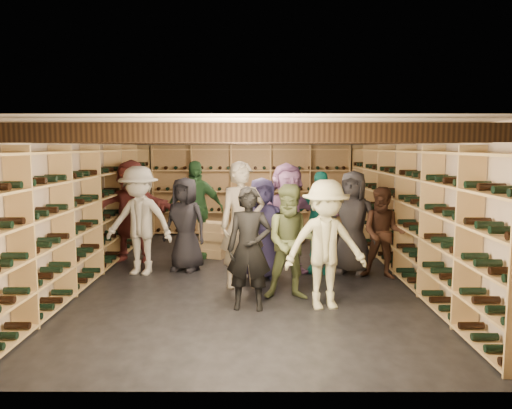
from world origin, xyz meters
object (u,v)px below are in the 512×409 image
at_px(person_4, 319,222).
at_px(person_7, 242,225).
at_px(crate_loose, 292,238).
at_px(person_5, 131,211).
at_px(crate_stack_left, 261,231).
at_px(person_9, 139,221).
at_px(person_6, 262,229).
at_px(person_1, 249,249).
at_px(person_0, 185,224).
at_px(person_12, 353,222).
at_px(person_3, 326,245).
at_px(crate_stack_right, 214,240).
at_px(person_8, 383,233).
at_px(person_11, 287,219).
at_px(person_10, 195,209).
at_px(person_2, 292,242).

xyz_separation_m(person_4, person_7, (-1.27, -0.88, 0.09)).
distance_m(crate_loose, person_5, 3.70).
bearing_deg(crate_stack_left, person_7, -95.55).
xyz_separation_m(crate_stack_left, person_9, (-2.03, -2.31, 0.56)).
distance_m(crate_loose, person_6, 3.22).
xyz_separation_m(person_1, person_9, (-1.85, 1.80, 0.10)).
bearing_deg(crate_stack_left, person_0, -122.46).
height_order(person_1, person_6, person_6).
xyz_separation_m(person_5, person_12, (3.92, -0.88, -0.08)).
height_order(person_3, person_12, person_12).
relative_size(person_7, person_12, 1.10).
height_order(person_4, person_7, person_7).
xyz_separation_m(person_0, person_6, (1.31, -0.55, 0.01)).
relative_size(crate_stack_right, person_7, 0.36).
height_order(person_4, person_6, person_4).
xyz_separation_m(person_7, person_8, (2.26, 0.49, -0.21)).
relative_size(crate_loose, person_4, 0.29).
distance_m(person_0, person_7, 1.44).
height_order(crate_loose, person_7, person_7).
bearing_deg(crate_stack_left, person_12, -55.75).
relative_size(person_3, person_11, 0.92).
xyz_separation_m(person_6, person_7, (-0.30, -0.46, 0.14)).
distance_m(person_9, person_10, 1.48).
relative_size(person_1, person_2, 1.00).
distance_m(person_9, person_12, 3.55).
relative_size(person_7, person_11, 1.03).
bearing_deg(crate_stack_right, person_1, -76.71).
relative_size(person_0, person_3, 0.94).
bearing_deg(person_6, person_9, 158.47).
height_order(person_4, person_9, person_9).
bearing_deg(person_6, person_10, 115.86).
relative_size(person_8, person_10, 0.80).
relative_size(crate_stack_left, crate_stack_right, 1.00).
bearing_deg(person_8, person_3, -109.30).
height_order(crate_stack_left, person_12, person_12).
distance_m(crate_loose, person_4, 2.76).
height_order(person_0, person_10, person_10).
bearing_deg(person_2, person_10, 122.24).
xyz_separation_m(person_1, person_7, (-0.12, 1.05, 0.15)).
bearing_deg(person_3, crate_loose, 82.69).
relative_size(crate_loose, person_0, 0.31).
height_order(person_6, person_12, person_12).
bearing_deg(person_10, crate_loose, 33.37).
distance_m(person_6, person_10, 2.01).
height_order(person_1, person_11, person_11).
distance_m(person_5, person_8, 4.53).
height_order(person_9, person_10, person_10).
bearing_deg(person_5, person_1, -46.14).
xyz_separation_m(person_6, person_8, (1.95, 0.03, -0.08)).
relative_size(crate_stack_left, person_12, 0.39).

